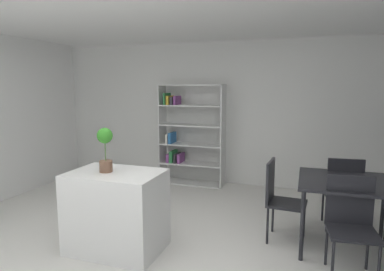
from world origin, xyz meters
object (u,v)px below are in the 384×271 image
(dining_table, at_px, (347,188))
(open_bookshelf, at_px, (188,135))
(dining_chair_near, at_px, (351,218))
(kitchen_island, at_px, (117,211))
(dining_chair_far, at_px, (343,188))
(potted_plant_on_island, at_px, (105,146))
(dining_chair_island_side, at_px, (278,194))

(dining_table, bearing_deg, open_bookshelf, 143.44)
(dining_chair_near, bearing_deg, kitchen_island, -177.75)
(open_bookshelf, bearing_deg, dining_table, -36.56)
(kitchen_island, height_order, dining_chair_far, dining_chair_far)
(kitchen_island, bearing_deg, dining_chair_far, 29.23)
(dining_chair_far, bearing_deg, dining_chair_near, 82.98)
(kitchen_island, height_order, potted_plant_on_island, potted_plant_on_island)
(kitchen_island, height_order, dining_table, kitchen_island)
(kitchen_island, xyz_separation_m, potted_plant_on_island, (-0.10, -0.02, 0.73))
(dining_chair_far, bearing_deg, dining_chair_island_side, 28.25)
(potted_plant_on_island, bearing_deg, dining_chair_near, 8.00)
(dining_chair_near, relative_size, dining_chair_far, 1.00)
(open_bookshelf, relative_size, dining_chair_near, 1.95)
(dining_table, relative_size, dining_chair_near, 1.08)
(open_bookshelf, bearing_deg, potted_plant_on_island, -89.44)
(dining_chair_island_side, height_order, dining_chair_far, dining_chair_island_side)
(dining_table, xyz_separation_m, dining_chair_island_side, (-0.74, 0.01, -0.15))
(potted_plant_on_island, height_order, open_bookshelf, open_bookshelf)
(dining_chair_island_side, relative_size, dining_chair_near, 1.00)
(kitchen_island, height_order, open_bookshelf, open_bookshelf)
(potted_plant_on_island, height_order, dining_chair_near, potted_plant_on_island)
(potted_plant_on_island, bearing_deg, dining_chair_island_side, 26.06)
(open_bookshelf, relative_size, dining_chair_island_side, 1.94)
(open_bookshelf, xyz_separation_m, dining_chair_island_side, (1.80, -1.88, -0.37))
(dining_chair_island_side, distance_m, dining_chair_near, 0.89)
(dining_chair_island_side, distance_m, dining_chair_far, 0.90)
(kitchen_island, relative_size, dining_chair_near, 1.05)
(potted_plant_on_island, relative_size, dining_chair_near, 0.51)
(potted_plant_on_island, xyz_separation_m, dining_table, (2.51, 0.86, -0.47))
(dining_chair_near, bearing_deg, potted_plant_on_island, -177.62)
(dining_chair_near, height_order, dining_chair_far, dining_chair_near)
(dining_table, relative_size, dining_chair_far, 1.08)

